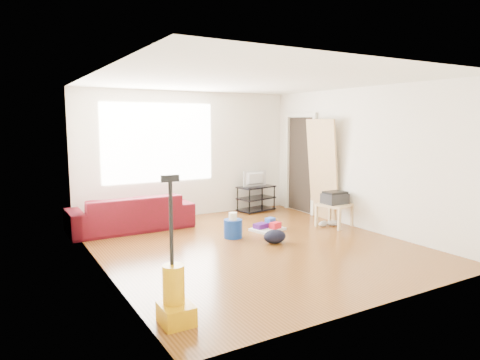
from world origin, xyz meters
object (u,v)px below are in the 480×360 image
backpack (275,243)px  sofa (131,230)px  tv_stand (256,198)px  bucket (233,238)px  cleaning_tray (268,227)px  vacuum (175,296)px  side_table (335,207)px

backpack → sofa: bearing=123.0°
tv_stand → bucket: (-1.49, -1.65, -0.28)m
cleaning_tray → vacuum: size_ratio=0.44×
backpack → vacuum: bearing=-151.3°
sofa → backpack: sofa is taller
bucket → backpack: size_ratio=0.80×
sofa → backpack: 2.62m
tv_stand → cleaning_tray: (-0.72, -1.52, -0.22)m
tv_stand → backpack: (-1.08, -2.25, -0.28)m
backpack → tv_stand: bearing=56.6°
bucket → sofa: bearing=133.3°
backpack → bucket: bearing=116.3°
sofa → vacuum: bearing=80.0°
tv_stand → backpack: 2.52m
tv_stand → bucket: 2.24m
side_table → backpack: size_ratio=1.68×
vacuum → cleaning_tray: bearing=43.0°
tv_stand → cleaning_tray: 1.70m
vacuum → backpack: bearing=37.1°
bucket → cleaning_tray: (0.77, 0.12, 0.06)m
cleaning_tray → vacuum: (-2.73, -2.48, 0.20)m
sofa → side_table: 3.68m
bucket → cleaning_tray: cleaning_tray is taller
sofa → bucket: sofa is taller
sofa → side_table: bearing=153.9°
bucket → vacuum: size_ratio=0.22×
bucket → vacuum: vacuum is taller
tv_stand → backpack: size_ratio=2.21×
side_table → cleaning_tray: (-1.22, 0.36, -0.30)m
cleaning_tray → backpack: cleaning_tray is taller
cleaning_tray → side_table: bearing=-16.5°
tv_stand → bucket: bearing=-142.2°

